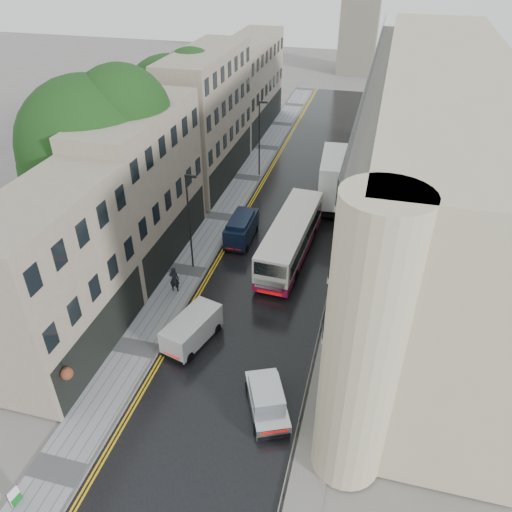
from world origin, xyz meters
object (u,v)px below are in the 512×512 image
at_px(tree_far, 172,121).
at_px(pedestrian, 174,279).
at_px(cream_bus, 264,258).
at_px(estate_sign, 14,496).
at_px(white_van, 166,339).
at_px(navy_van, 226,236).
at_px(white_lorry, 321,186).
at_px(lamp_post_near, 189,223).
at_px(lamp_post_far, 259,140).
at_px(silver_hatchback, 256,424).
at_px(tree_near, 95,170).

bearing_deg(tree_far, pedestrian, -68.47).
height_order(cream_bus, estate_sign, cream_bus).
height_order(white_van, navy_van, navy_van).
xyz_separation_m(cream_bus, white_lorry, (2.37, 10.84, 0.84)).
height_order(cream_bus, navy_van, cream_bus).
bearing_deg(lamp_post_near, pedestrian, -87.92).
height_order(pedestrian, lamp_post_far, lamp_post_far).
bearing_deg(pedestrian, cream_bus, -153.85).
height_order(white_lorry, pedestrian, white_lorry).
distance_m(white_van, navy_van, 11.65).
height_order(tree_far, silver_hatchback, tree_far).
bearing_deg(silver_hatchback, tree_far, 95.63).
bearing_deg(white_lorry, silver_hatchback, -92.93).
bearing_deg(silver_hatchback, lamp_post_near, 98.61).
xyz_separation_m(tree_near, navy_van, (8.47, 2.87, -5.80)).
bearing_deg(lamp_post_far, white_lorry, -46.65).
bearing_deg(lamp_post_far, pedestrian, -99.72).
bearing_deg(lamp_post_far, cream_bus, -81.78).
xyz_separation_m(pedestrian, lamp_post_far, (0.86, 19.99, 2.72)).
distance_m(silver_hatchback, navy_van, 17.24).
bearing_deg(silver_hatchback, pedestrian, 106.57).
relative_size(white_lorry, lamp_post_near, 1.22).
height_order(pedestrian, estate_sign, pedestrian).
distance_m(tree_far, white_van, 23.85).
bearing_deg(white_van, navy_van, 105.74).
height_order(white_van, estate_sign, white_van).
bearing_deg(white_van, tree_far, 126.28).
distance_m(tree_near, tree_far, 13.02).
height_order(white_lorry, estate_sign, white_lorry).
xyz_separation_m(white_lorry, silver_hatchback, (0.50, -24.03, -1.60)).
xyz_separation_m(silver_hatchback, estate_sign, (-9.22, -6.17, -0.18)).
bearing_deg(tree_near, tree_far, 88.68).
xyz_separation_m(white_van, estate_sign, (-2.66, -10.45, -0.37)).
bearing_deg(cream_bus, pedestrian, -144.43).
relative_size(tree_near, silver_hatchback, 3.51).
relative_size(white_van, navy_van, 0.93).
distance_m(tree_near, white_van, 13.60).
xyz_separation_m(navy_van, lamp_post_far, (-0.87, 13.81, 2.66)).
bearing_deg(tree_far, silver_hatchback, -60.50).
distance_m(lamp_post_near, lamp_post_far, 16.90).
xyz_separation_m(silver_hatchback, lamp_post_far, (-7.45, 29.74, 3.04)).
bearing_deg(white_van, estate_sign, -88.59).
bearing_deg(cream_bus, white_lorry, 80.93).
bearing_deg(navy_van, estate_sign, -96.88).
xyz_separation_m(cream_bus, lamp_post_near, (-5.32, -0.34, 2.26)).
bearing_deg(cream_bus, estate_sign, -104.94).
distance_m(pedestrian, lamp_post_far, 20.19).
height_order(tree_near, lamp_post_near, tree_near).
distance_m(tree_far, lamp_post_near, 14.94).
relative_size(tree_near, white_van, 3.40).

